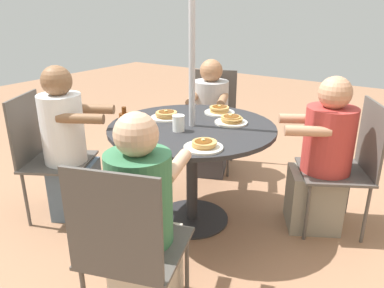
% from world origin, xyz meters
% --- Properties ---
extents(ground_plane, '(12.00, 12.00, 0.00)m').
position_xyz_m(ground_plane, '(0.00, 0.00, 0.00)').
color(ground_plane, '#9E7051').
extents(patio_table, '(1.18, 1.18, 0.76)m').
position_xyz_m(patio_table, '(0.00, 0.00, 0.64)').
color(patio_table, '#28282B').
rests_on(patio_table, ground).
extents(umbrella_pole, '(0.04, 0.04, 2.39)m').
position_xyz_m(umbrella_pole, '(0.00, 0.00, 1.20)').
color(umbrella_pole, '#ADADB2').
rests_on(umbrella_pole, ground).
extents(patio_chair_north, '(0.63, 0.63, 0.95)m').
position_xyz_m(patio_chair_north, '(0.54, -0.97, 0.53)').
color(patio_chair_north, '#514C47').
rests_on(patio_chair_north, ground).
extents(diner_north, '(0.50, 0.56, 1.17)m').
position_xyz_m(diner_north, '(0.45, -0.81, 0.55)').
color(diner_north, slate).
rests_on(diner_north, ground).
extents(patio_chair_east, '(0.58, 0.58, 0.95)m').
position_xyz_m(patio_chair_east, '(1.05, 0.35, 0.53)').
color(patio_chair_east, '#514C47').
rests_on(patio_chair_east, ground).
extents(diner_east, '(0.54, 0.45, 1.12)m').
position_xyz_m(diner_east, '(0.88, 0.30, 0.52)').
color(diner_east, beige).
rests_on(diner_east, ground).
extents(patio_chair_south, '(0.63, 0.63, 0.95)m').
position_xyz_m(patio_chair_south, '(-0.54, 0.97, 0.53)').
color(patio_chair_south, '#514C47').
rests_on(patio_chair_south, ground).
extents(diner_south, '(0.52, 0.56, 1.12)m').
position_xyz_m(diner_south, '(-0.45, 0.81, 0.51)').
color(diner_south, gray).
rests_on(diner_south, ground).
extents(patio_chair_west, '(0.61, 0.61, 0.95)m').
position_xyz_m(patio_chair_west, '(-1.02, -0.44, 0.53)').
color(patio_chair_west, '#514C47').
rests_on(patio_chair_west, ground).
extents(diner_west, '(0.58, 0.50, 1.09)m').
position_xyz_m(diner_west, '(-0.85, -0.37, 0.50)').
color(diner_west, '#3D3D42').
rests_on(diner_west, ground).
extents(pancake_plate_a, '(0.24, 0.24, 0.06)m').
position_xyz_m(pancake_plate_a, '(-0.04, -0.26, 0.78)').
color(pancake_plate_a, silver).
rests_on(pancake_plate_a, patio_table).
extents(pancake_plate_b, '(0.24, 0.24, 0.06)m').
position_xyz_m(pancake_plate_b, '(-0.20, 0.20, 0.78)').
color(pancake_plate_b, silver).
rests_on(pancake_plate_b, patio_table).
extents(pancake_plate_c, '(0.24, 0.24, 0.07)m').
position_xyz_m(pancake_plate_c, '(-0.38, 0.00, 0.78)').
color(pancake_plate_c, silver).
rests_on(pancake_plate_c, patio_table).
extents(pancake_plate_d, '(0.24, 0.24, 0.06)m').
position_xyz_m(pancake_plate_d, '(0.33, 0.31, 0.78)').
color(pancake_plate_d, silver).
rests_on(pancake_plate_d, patio_table).
extents(syrup_bottle, '(0.10, 0.07, 0.15)m').
position_xyz_m(syrup_bottle, '(0.31, -0.35, 0.82)').
color(syrup_bottle, '#602D0F').
rests_on(syrup_bottle, patio_table).
extents(coffee_cup, '(0.08, 0.08, 0.11)m').
position_xyz_m(coffee_cup, '(0.15, -0.01, 0.81)').
color(coffee_cup, white).
rests_on(coffee_cup, patio_table).
extents(drinking_glass_a, '(0.08, 0.08, 0.10)m').
position_xyz_m(drinking_glass_a, '(0.53, -0.03, 0.81)').
color(drinking_glass_a, silver).
rests_on(drinking_glass_a, patio_table).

